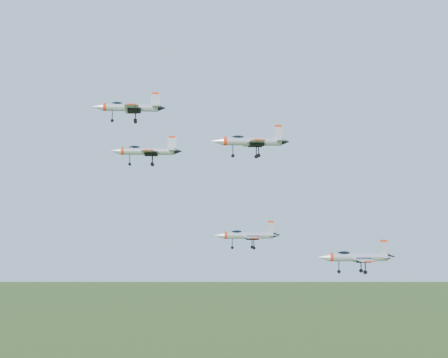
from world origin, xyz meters
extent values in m
cylinder|color=#B6BAC4|center=(-15.96, 7.42, 142.78)|extent=(9.30, 1.69, 1.34)
cone|color=#B6BAC4|center=(-21.51, 7.64, 142.78)|extent=(1.90, 1.41, 1.34)
cone|color=black|center=(-10.62, 7.22, 142.78)|extent=(1.48, 1.19, 1.14)
ellipsoid|color=black|center=(-18.22, 7.51, 143.28)|extent=(2.30, 1.05, 0.85)
cube|color=#B6BAC4|center=(-15.87, 4.54, 142.52)|extent=(2.54, 4.61, 0.14)
cube|color=#B6BAC4|center=(-15.65, 10.29, 142.52)|extent=(2.54, 4.61, 0.14)
cube|color=#B6BAC4|center=(-11.75, 7.26, 144.17)|extent=(1.55, 0.18, 2.16)
cube|color=red|center=(-11.75, 7.26, 145.30)|extent=(1.14, 0.19, 0.36)
cylinder|color=#B6BAC4|center=(-13.18, 4.37, 135.09)|extent=(8.89, 2.02, 1.27)
cone|color=#B6BAC4|center=(-18.45, 4.82, 135.09)|extent=(1.86, 1.42, 1.27)
cone|color=black|center=(-8.11, 3.93, 135.09)|extent=(1.46, 1.19, 1.08)
ellipsoid|color=black|center=(-15.33, 4.55, 135.57)|extent=(2.22, 1.10, 0.81)
cube|color=#B6BAC4|center=(-13.22, 1.62, 134.85)|extent=(2.61, 4.48, 0.14)
cube|color=#B6BAC4|center=(-12.75, 7.08, 134.85)|extent=(2.61, 4.48, 0.14)
cube|color=#B6BAC4|center=(-9.19, 4.02, 136.41)|extent=(1.47, 0.24, 2.06)
cube|color=red|center=(-9.19, 4.02, 137.49)|extent=(1.08, 0.23, 0.34)
cylinder|color=#B6BAC4|center=(-0.21, -17.77, 134.76)|extent=(7.93, 1.63, 1.14)
cone|color=#B6BAC4|center=(-4.93, -17.48, 134.76)|extent=(1.64, 1.23, 1.14)
cone|color=black|center=(4.33, -18.05, 134.76)|extent=(1.28, 1.04, 0.97)
ellipsoid|color=black|center=(-2.13, -17.65, 135.19)|extent=(1.97, 0.94, 0.72)
cube|color=#B6BAC4|center=(-0.19, -20.23, 134.54)|extent=(2.25, 3.97, 0.12)
cube|color=#B6BAC4|center=(0.12, -15.33, 134.54)|extent=(2.25, 3.97, 0.12)
cube|color=#B6BAC4|center=(3.37, -17.99, 135.94)|extent=(1.32, 0.19, 1.84)
cube|color=red|center=(3.37, -17.99, 136.90)|extent=(0.97, 0.18, 0.31)
cylinder|color=#B6BAC4|center=(5.11, 9.85, 120.71)|extent=(8.91, 1.82, 1.28)
cone|color=#B6BAC4|center=(-0.19, 10.18, 120.71)|extent=(1.84, 1.38, 1.28)
cone|color=black|center=(10.21, 9.54, 120.71)|extent=(1.44, 1.17, 1.09)
ellipsoid|color=black|center=(2.95, 9.98, 121.20)|extent=(2.22, 1.05, 0.81)
cube|color=#B6BAC4|center=(5.13, 7.09, 120.47)|extent=(2.52, 4.46, 0.14)
cube|color=#B6BAC4|center=(5.47, 12.59, 120.47)|extent=(2.52, 4.46, 0.14)
cube|color=#B6BAC4|center=(9.13, 9.60, 122.04)|extent=(1.48, 0.21, 2.06)
cube|color=red|center=(9.13, 9.60, 123.12)|extent=(1.09, 0.20, 0.34)
cylinder|color=#B6BAC4|center=(18.20, -8.89, 118.23)|extent=(8.99, 2.12, 1.29)
cone|color=#B6BAC4|center=(12.87, -8.39, 118.23)|extent=(1.90, 1.45, 1.29)
cone|color=black|center=(23.32, -9.38, 118.23)|extent=(1.48, 1.22, 1.09)
ellipsoid|color=black|center=(16.03, -8.69, 118.72)|extent=(2.26, 1.13, 0.82)
cube|color=#B6BAC4|center=(18.13, -11.67, 117.99)|extent=(2.68, 4.55, 0.14)
cube|color=#B6BAC4|center=(18.66, -6.15, 117.99)|extent=(2.68, 4.55, 0.14)
cube|color=#B6BAC4|center=(22.24, -9.28, 119.57)|extent=(1.49, 0.26, 2.08)
cube|color=red|center=(22.24, -9.28, 120.66)|extent=(1.10, 0.24, 0.35)
camera|label=1|loc=(-18.01, -99.52, 126.45)|focal=50.00mm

